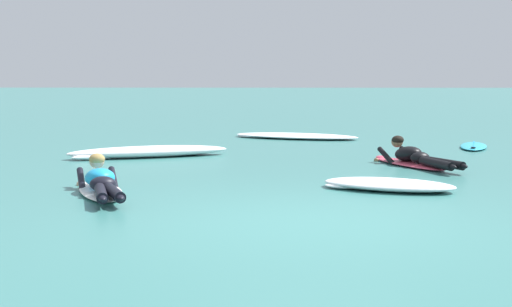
# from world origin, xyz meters

# --- Properties ---
(ground_plane) EXTENTS (120.00, 120.00, 0.00)m
(ground_plane) POSITION_xyz_m (0.00, 10.00, 0.00)
(ground_plane) COLOR #387A75
(surfer_near) EXTENTS (1.16, 2.47, 0.53)m
(surfer_near) POSITION_xyz_m (-2.70, 1.83, 0.14)
(surfer_near) COLOR white
(surfer_near) RESTS_ON ground
(surfer_far) EXTENTS (1.34, 2.48, 0.53)m
(surfer_far) POSITION_xyz_m (2.01, 4.99, 0.14)
(surfer_far) COLOR #E54C66
(surfer_far) RESTS_ON ground
(drifting_surfboard) EXTENTS (1.01, 1.97, 0.16)m
(drifting_surfboard) POSITION_xyz_m (3.89, 8.32, 0.03)
(drifting_surfboard) COLOR #2DB2D1
(drifting_surfboard) RESTS_ON ground
(whitewater_front) EXTENTS (3.13, 1.74, 0.21)m
(whitewater_front) POSITION_xyz_m (-2.77, 6.35, 0.10)
(whitewater_front) COLOR white
(whitewater_front) RESTS_ON ground
(whitewater_mid_left) EXTENTS (2.02, 1.49, 0.15)m
(whitewater_mid_left) POSITION_xyz_m (1.19, 2.30, 0.07)
(whitewater_mid_left) COLOR white
(whitewater_mid_left) RESTS_ON ground
(whitewater_mid_right) EXTENTS (3.30, 2.11, 0.12)m
(whitewater_mid_right) POSITION_xyz_m (0.17, 10.59, 0.06)
(whitewater_mid_right) COLOR white
(whitewater_mid_right) RESTS_ON ground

